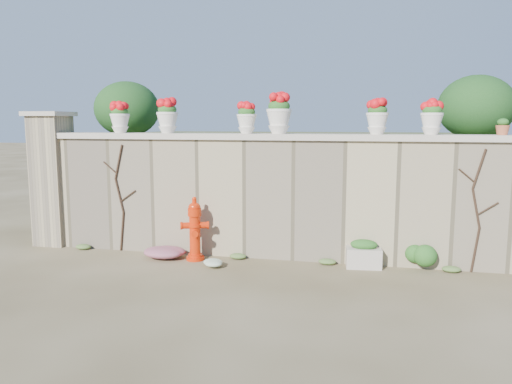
% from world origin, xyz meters
% --- Properties ---
extents(ground, '(80.00, 80.00, 0.00)m').
position_xyz_m(ground, '(0.00, 0.00, 0.00)').
color(ground, '#4E4127').
rests_on(ground, ground).
extents(stone_wall, '(8.00, 0.40, 2.00)m').
position_xyz_m(stone_wall, '(0.00, 1.80, 1.00)').
color(stone_wall, '#9D8D68').
rests_on(stone_wall, ground).
extents(wall_cap, '(8.10, 0.52, 0.10)m').
position_xyz_m(wall_cap, '(0.00, 1.80, 2.05)').
color(wall_cap, beige).
rests_on(wall_cap, stone_wall).
extents(gate_pillar, '(0.72, 0.72, 2.48)m').
position_xyz_m(gate_pillar, '(-4.15, 1.80, 1.26)').
color(gate_pillar, '#9D8D68').
rests_on(gate_pillar, ground).
extents(raised_fill, '(9.00, 6.00, 2.00)m').
position_xyz_m(raised_fill, '(0.00, 5.00, 1.00)').
color(raised_fill, '#384C23').
rests_on(raised_fill, ground).
extents(back_shrub_left, '(1.30, 1.30, 1.10)m').
position_xyz_m(back_shrub_left, '(-3.20, 3.00, 2.55)').
color(back_shrub_left, '#143814').
rests_on(back_shrub_left, raised_fill).
extents(back_shrub_right, '(1.30, 1.30, 1.10)m').
position_xyz_m(back_shrub_right, '(3.40, 3.00, 2.55)').
color(back_shrub_right, '#143814').
rests_on(back_shrub_right, raised_fill).
extents(vine_left, '(0.60, 0.04, 1.91)m').
position_xyz_m(vine_left, '(-2.67, 1.58, 0.99)').
color(vine_left, black).
rests_on(vine_left, ground).
extents(vine_right, '(0.60, 0.04, 1.91)m').
position_xyz_m(vine_right, '(3.23, 1.58, 0.99)').
color(vine_right, black).
rests_on(vine_right, ground).
extents(fire_hydrant, '(0.46, 0.33, 1.06)m').
position_xyz_m(fire_hydrant, '(-1.19, 1.30, 0.53)').
color(fire_hydrant, red).
rests_on(fire_hydrant, ground).
extents(planter_box, '(0.58, 0.37, 0.46)m').
position_xyz_m(planter_box, '(1.57, 1.47, 0.21)').
color(planter_box, beige).
rests_on(planter_box, ground).
extents(green_shrub, '(0.57, 0.51, 0.54)m').
position_xyz_m(green_shrub, '(2.46, 1.55, 0.27)').
color(green_shrub, '#1E5119').
rests_on(green_shrub, ground).
extents(magenta_clump, '(0.91, 0.61, 0.24)m').
position_xyz_m(magenta_clump, '(-1.62, 1.27, 0.12)').
color(magenta_clump, '#D02986').
rests_on(magenta_clump, ground).
extents(white_flowers, '(0.46, 0.37, 0.16)m').
position_xyz_m(white_flowers, '(-0.69, 0.95, 0.08)').
color(white_flowers, white).
rests_on(white_flowers, ground).
extents(urn_pot_0, '(0.35, 0.35, 0.54)m').
position_xyz_m(urn_pot_0, '(-2.74, 1.80, 2.37)').
color(urn_pot_0, silver).
rests_on(urn_pot_0, wall_cap).
extents(urn_pot_1, '(0.37, 0.37, 0.59)m').
position_xyz_m(urn_pot_1, '(-1.83, 1.80, 2.39)').
color(urn_pot_1, silver).
rests_on(urn_pot_1, wall_cap).
extents(urn_pot_2, '(0.33, 0.33, 0.52)m').
position_xyz_m(urn_pot_2, '(-0.41, 1.80, 2.36)').
color(urn_pot_2, silver).
rests_on(urn_pot_2, wall_cap).
extents(urn_pot_3, '(0.42, 0.42, 0.66)m').
position_xyz_m(urn_pot_3, '(0.14, 1.80, 2.42)').
color(urn_pot_3, silver).
rests_on(urn_pot_3, wall_cap).
extents(urn_pot_4, '(0.35, 0.35, 0.55)m').
position_xyz_m(urn_pot_4, '(1.72, 1.80, 2.37)').
color(urn_pot_4, silver).
rests_on(urn_pot_4, wall_cap).
extents(urn_pot_5, '(0.35, 0.35, 0.54)m').
position_xyz_m(urn_pot_5, '(2.54, 1.80, 2.37)').
color(urn_pot_5, silver).
rests_on(urn_pot_5, wall_cap).
extents(terracotta_pot, '(0.20, 0.20, 0.24)m').
position_xyz_m(terracotta_pot, '(3.56, 1.80, 2.21)').
color(terracotta_pot, '#AD5634').
rests_on(terracotta_pot, wall_cap).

